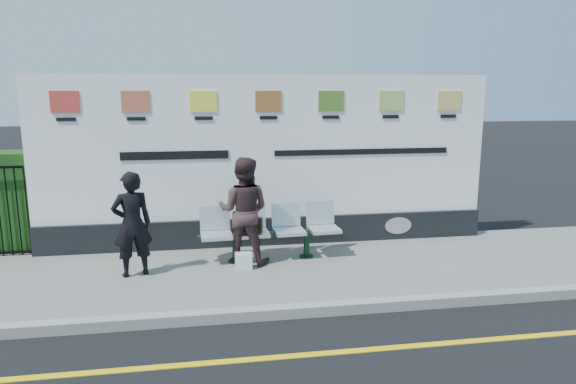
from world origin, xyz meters
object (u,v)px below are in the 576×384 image
(billboard, at_px, (268,173))
(bench, at_px, (271,245))
(woman_left, at_px, (132,224))
(woman_right, at_px, (244,211))

(billboard, distance_m, bench, 1.39)
(bench, height_order, woman_left, woman_left)
(bench, distance_m, woman_right, 0.76)
(bench, relative_size, woman_right, 1.32)
(woman_left, xyz_separation_m, woman_right, (1.68, 0.32, 0.07))
(billboard, bearing_deg, woman_left, -149.36)
(woman_left, bearing_deg, billboard, -167.29)
(billboard, height_order, bench, billboard)
(bench, distance_m, woman_left, 2.23)
(woman_left, bearing_deg, bench, 172.77)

